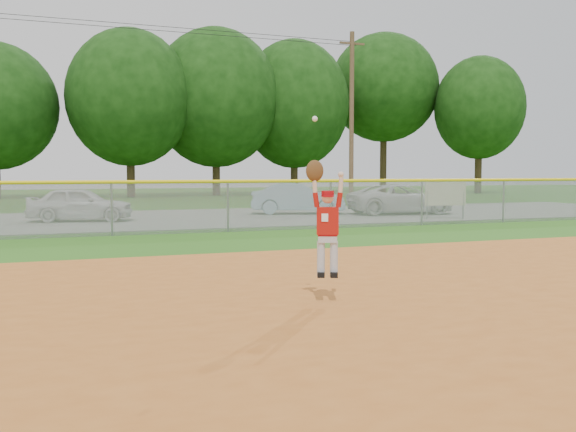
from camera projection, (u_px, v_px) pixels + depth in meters
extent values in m
plane|color=#275914|center=(405.00, 290.00, 9.67)|extent=(120.00, 120.00, 0.00)
cube|color=#A7581E|center=(551.00, 337.00, 6.88)|extent=(24.00, 16.00, 0.04)
cube|color=slate|center=(186.00, 218.00, 24.60)|extent=(44.00, 10.00, 0.03)
imported|color=silver|center=(81.00, 204.00, 22.68)|extent=(3.83, 2.22, 1.22)
imported|color=#80A5BF|center=(298.00, 198.00, 26.66)|extent=(4.09, 2.52, 1.27)
imported|color=silver|center=(401.00, 199.00, 26.56)|extent=(4.65, 2.61, 1.23)
cylinder|color=gray|center=(427.00, 206.00, 23.66)|extent=(0.05, 0.05, 1.06)
cylinder|color=gray|center=(463.00, 205.00, 23.87)|extent=(0.05, 0.05, 1.06)
cube|color=#F8F2CB|center=(445.00, 194.00, 23.73)|extent=(1.56, 0.38, 0.88)
cube|color=gray|center=(228.00, 207.00, 18.95)|extent=(40.00, 0.03, 1.50)
cylinder|color=yellow|center=(228.00, 181.00, 18.90)|extent=(40.00, 0.10, 0.10)
cylinder|color=gray|center=(112.00, 209.00, 17.77)|extent=(0.06, 0.06, 1.50)
cylinder|color=gray|center=(228.00, 207.00, 18.95)|extent=(0.06, 0.06, 1.50)
cylinder|color=gray|center=(331.00, 205.00, 20.13)|extent=(0.06, 0.06, 1.50)
cylinder|color=gray|center=(422.00, 203.00, 21.31)|extent=(0.06, 0.06, 1.50)
cylinder|color=gray|center=(504.00, 201.00, 22.49)|extent=(0.06, 0.06, 1.50)
cylinder|color=#4C3823|center=(352.00, 119.00, 33.42)|extent=(0.24, 0.24, 9.00)
cube|color=#4C3823|center=(352.00, 43.00, 33.15)|extent=(1.40, 0.10, 0.10)
cylinder|color=black|center=(179.00, 32.00, 29.97)|extent=(18.50, 0.02, 0.02)
cylinder|color=black|center=(179.00, 28.00, 29.96)|extent=(18.50, 0.02, 0.02)
cylinder|color=#422D1C|center=(131.00, 164.00, 44.35)|extent=(0.56, 0.56, 4.64)
ellipsoid|color=#193F0F|center=(130.00, 98.00, 44.03)|extent=(8.57, 8.57, 9.43)
cylinder|color=#422D1C|center=(216.00, 163.00, 47.72)|extent=(0.56, 0.56, 4.89)
ellipsoid|color=#193F0F|center=(216.00, 98.00, 47.38)|extent=(9.41, 9.41, 10.28)
cylinder|color=#422D1C|center=(294.00, 164.00, 50.65)|extent=(0.56, 0.56, 4.78)
ellipsoid|color=#193F0F|center=(294.00, 104.00, 50.32)|extent=(8.62, 8.62, 10.06)
cylinder|color=#422D1C|center=(383.00, 157.00, 54.48)|extent=(0.56, 0.56, 5.99)
ellipsoid|color=#193F0F|center=(384.00, 88.00, 54.07)|extent=(9.18, 9.18, 9.14)
cylinder|color=#422D1C|center=(478.00, 164.00, 52.21)|extent=(0.56, 0.56, 4.69)
ellipsoid|color=#193F0F|center=(479.00, 108.00, 51.89)|extent=(7.23, 7.23, 8.32)
cylinder|color=silver|center=(321.00, 259.00, 8.64)|extent=(0.14, 0.14, 0.49)
cylinder|color=silver|center=(334.00, 259.00, 8.63)|extent=(0.14, 0.14, 0.49)
cube|color=black|center=(321.00, 274.00, 8.62)|extent=(0.16, 0.22, 0.07)
cube|color=black|center=(334.00, 274.00, 8.62)|extent=(0.16, 0.22, 0.07)
cube|color=silver|center=(327.00, 239.00, 8.62)|extent=(0.28, 0.22, 0.10)
cube|color=maroon|center=(328.00, 234.00, 8.61)|extent=(0.30, 0.23, 0.04)
cube|color=#A3120B|center=(328.00, 221.00, 8.60)|extent=(0.33, 0.25, 0.37)
cube|color=white|center=(325.00, 218.00, 8.52)|extent=(0.08, 0.04, 0.11)
sphere|color=beige|center=(328.00, 197.00, 8.58)|extent=(0.22, 0.22, 0.16)
cylinder|color=#9F090E|center=(328.00, 194.00, 8.58)|extent=(0.22, 0.22, 0.08)
cube|color=#9F090E|center=(328.00, 196.00, 8.49)|extent=(0.15, 0.14, 0.02)
cylinder|color=#A3120B|center=(316.00, 200.00, 8.59)|extent=(0.11, 0.10, 0.20)
cylinder|color=beige|center=(315.00, 185.00, 8.57)|extent=(0.09, 0.08, 0.22)
ellipsoid|color=#4C2D14|center=(315.00, 171.00, 8.56)|extent=(0.28, 0.20, 0.29)
sphere|color=white|center=(315.00, 119.00, 8.51)|extent=(0.10, 0.10, 0.07)
cylinder|color=#A3120B|center=(339.00, 200.00, 8.58)|extent=(0.11, 0.10, 0.20)
cylinder|color=beige|center=(341.00, 185.00, 8.56)|extent=(0.09, 0.08, 0.22)
sphere|color=beige|center=(341.00, 174.00, 8.55)|extent=(0.10, 0.10, 0.08)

